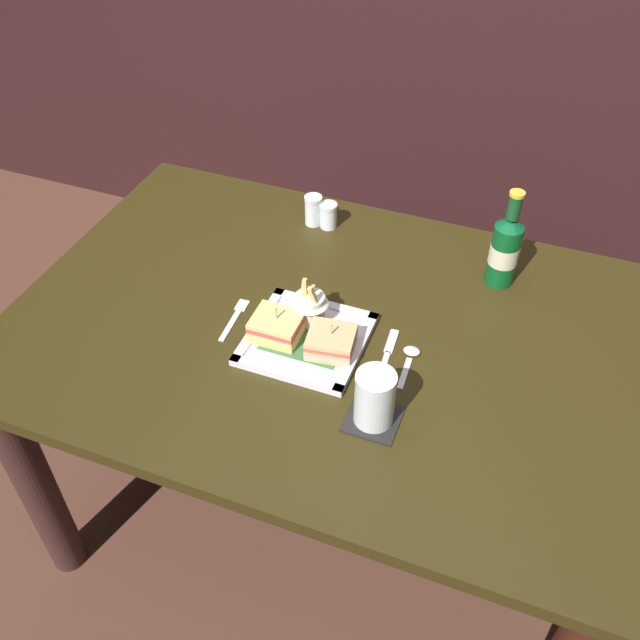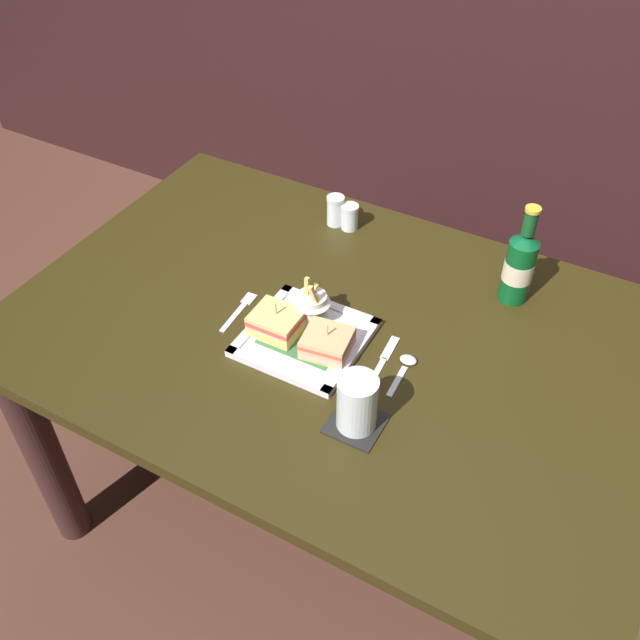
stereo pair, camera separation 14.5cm
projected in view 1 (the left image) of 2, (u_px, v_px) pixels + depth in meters
The scene contains 14 objects.
ground_plane at pixel (330, 512), 2.00m from camera, with size 6.00×6.00×0.00m, color #523024.
dining_table at pixel (332, 371), 1.59m from camera, with size 1.39×0.93×0.73m.
square_plate at pixel (307, 339), 1.46m from camera, with size 0.24×0.24×0.02m.
sandwich_half_left at pixel (277, 327), 1.44m from camera, with size 0.10×0.09×0.08m.
sandwich_half_right at pixel (331, 342), 1.41m from camera, with size 0.11×0.10×0.07m.
fries_cup at pixel (310, 304), 1.46m from camera, with size 0.08×0.08×0.11m.
beer_bottle at pixel (505, 249), 1.55m from camera, with size 0.07×0.07×0.24m.
drink_coaster at pixel (373, 419), 1.31m from camera, with size 0.10×0.10×0.00m, color black.
water_glass at pixel (375, 401), 1.27m from camera, with size 0.08×0.08×0.11m.
fork at pixel (235, 317), 1.52m from camera, with size 0.03×0.14×0.00m.
knife at pixel (388, 353), 1.44m from camera, with size 0.03×0.16×0.00m.
spoon at pixel (410, 356), 1.42m from camera, with size 0.04×0.12×0.01m.
salt_shaker at pixel (313, 212), 1.75m from camera, with size 0.04×0.04×0.08m.
pepper_shaker at pixel (328, 217), 1.75m from camera, with size 0.04×0.04×0.07m.
Camera 1 is at (0.36, -1.02, 1.76)m, focal length 39.21 mm.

